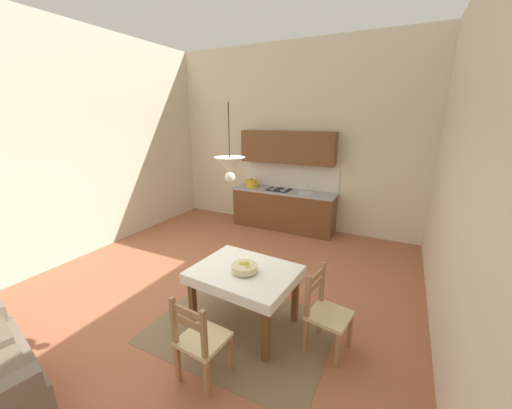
{
  "coord_description": "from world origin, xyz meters",
  "views": [
    {
      "loc": [
        2.3,
        -3.09,
        2.47
      ],
      "look_at": [
        0.31,
        0.88,
        1.16
      ],
      "focal_mm": 20.62,
      "sensor_mm": 36.0,
      "label": 1
    }
  ],
  "objects_px": {
    "kitchen_cabinetry": "(284,192)",
    "pendant_lamp": "(230,165)",
    "dining_table": "(245,280)",
    "dining_chair_camera_side": "(200,341)",
    "dining_chair_window_side": "(326,313)",
    "fruit_bowl": "(244,268)"
  },
  "relations": [
    {
      "from": "dining_chair_window_side",
      "to": "dining_chair_camera_side",
      "type": "xyz_separation_m",
      "value": [
        -0.97,
        -0.94,
        0.0
      ]
    },
    {
      "from": "dining_chair_window_side",
      "to": "dining_chair_camera_side",
      "type": "height_order",
      "value": "same"
    },
    {
      "from": "dining_chair_camera_side",
      "to": "pendant_lamp",
      "type": "bearing_deg",
      "value": 97.32
    },
    {
      "from": "dining_table",
      "to": "pendant_lamp",
      "type": "height_order",
      "value": "pendant_lamp"
    },
    {
      "from": "fruit_bowl",
      "to": "dining_chair_camera_side",
      "type": "bearing_deg",
      "value": -91.54
    },
    {
      "from": "dining_table",
      "to": "dining_chair_camera_side",
      "type": "xyz_separation_m",
      "value": [
        0.01,
        -0.89,
        -0.17
      ]
    },
    {
      "from": "fruit_bowl",
      "to": "pendant_lamp",
      "type": "bearing_deg",
      "value": -150.43
    },
    {
      "from": "dining_chair_window_side",
      "to": "pendant_lamp",
      "type": "height_order",
      "value": "pendant_lamp"
    },
    {
      "from": "kitchen_cabinetry",
      "to": "fruit_bowl",
      "type": "height_order",
      "value": "kitchen_cabinetry"
    },
    {
      "from": "dining_table",
      "to": "dining_chair_window_side",
      "type": "distance_m",
      "value": 0.99
    },
    {
      "from": "pendant_lamp",
      "to": "fruit_bowl",
      "type": "bearing_deg",
      "value": 29.57
    },
    {
      "from": "kitchen_cabinetry",
      "to": "dining_chair_camera_side",
      "type": "bearing_deg",
      "value": -79.0
    },
    {
      "from": "dining_table",
      "to": "dining_chair_camera_side",
      "type": "relative_size",
      "value": 1.35
    },
    {
      "from": "fruit_bowl",
      "to": "kitchen_cabinetry",
      "type": "bearing_deg",
      "value": 103.97
    },
    {
      "from": "kitchen_cabinetry",
      "to": "pendant_lamp",
      "type": "bearing_deg",
      "value": -78.2
    },
    {
      "from": "dining_chair_camera_side",
      "to": "dining_chair_window_side",
      "type": "bearing_deg",
      "value": 44.34
    },
    {
      "from": "kitchen_cabinetry",
      "to": "dining_table",
      "type": "bearing_deg",
      "value": -76.3
    },
    {
      "from": "kitchen_cabinetry",
      "to": "pendant_lamp",
      "type": "xyz_separation_m",
      "value": [
        0.73,
        -3.49,
        1.15
      ]
    },
    {
      "from": "kitchen_cabinetry",
      "to": "fruit_bowl",
      "type": "relative_size",
      "value": 7.81
    },
    {
      "from": "kitchen_cabinetry",
      "to": "fruit_bowl",
      "type": "distance_m",
      "value": 3.52
    },
    {
      "from": "dining_table",
      "to": "kitchen_cabinetry",
      "type": "bearing_deg",
      "value": 103.7
    },
    {
      "from": "kitchen_cabinetry",
      "to": "pendant_lamp",
      "type": "height_order",
      "value": "pendant_lamp"
    }
  ]
}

